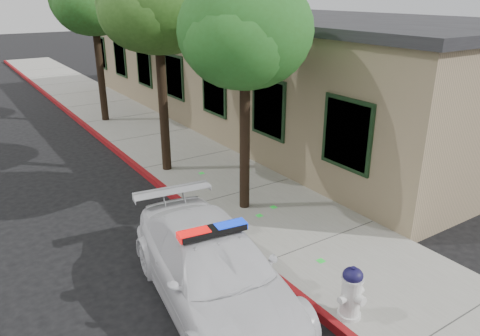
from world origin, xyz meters
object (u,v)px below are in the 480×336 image
street_tree_near (246,37)px  street_tree_far (94,3)px  clapboard_building (264,68)px  street_tree_mid (157,9)px  police_car (214,269)px  fire_hydrant (351,292)px

street_tree_near → street_tree_far: street_tree_far is taller
clapboard_building → street_tree_mid: (-5.98, -3.39, 2.46)m
police_car → street_tree_mid: street_tree_mid is taller
police_car → street_tree_near: 4.92m
clapboard_building → street_tree_far: size_ratio=3.53×
fire_hydrant → street_tree_mid: (0.36, 7.61, 3.98)m
street_tree_mid → police_car: bearing=-107.6°
police_car → street_tree_mid: size_ratio=0.82×
street_tree_near → street_tree_mid: 3.44m
street_tree_far → clapboard_building: bearing=-27.3°
street_tree_mid → street_tree_far: 6.33m
street_tree_mid → street_tree_far: size_ratio=0.99×
clapboard_building → fire_hydrant: clapboard_building is taller
street_tree_far → fire_hydrant: bearing=-92.6°
clapboard_building → police_car: bearing=-130.1°
clapboard_building → fire_hydrant: 12.79m
clapboard_building → police_car: clapboard_building is taller
street_tree_near → street_tree_far: (-0.21, 9.70, 0.49)m
police_car → street_tree_mid: (1.89, 5.96, 3.91)m
police_car → street_tree_far: 13.08m
clapboard_building → street_tree_mid: size_ratio=3.55×
clapboard_building → street_tree_near: size_ratio=3.93×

